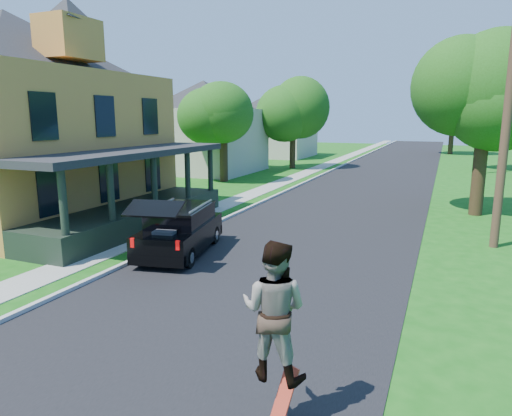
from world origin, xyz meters
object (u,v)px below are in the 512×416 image
at_px(skateboarder, 274,310).
at_px(black_suv, 180,230).
at_px(tree_right_near, 486,90).
at_px(utility_pole_near, 511,85).

bearing_deg(skateboarder, black_suv, -48.46).
relative_size(black_suv, skateboarder, 2.29).
bearing_deg(tree_right_near, skateboarder, -101.48).
distance_m(skateboarder, tree_right_near, 17.75).
xyz_separation_m(skateboarder, utility_pole_near, (3.82, 11.40, 3.69)).
relative_size(black_suv, utility_pole_near, 0.44).
bearing_deg(tree_right_near, black_suv, -131.47).
bearing_deg(tree_right_near, utility_pole_near, -86.23).
height_order(skateboarder, tree_right_near, tree_right_near).
height_order(black_suv, tree_right_near, tree_right_near).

